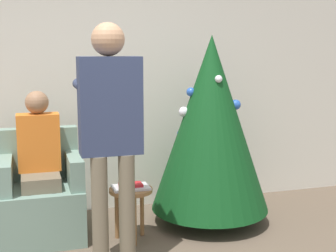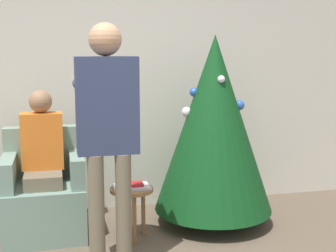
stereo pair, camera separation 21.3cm
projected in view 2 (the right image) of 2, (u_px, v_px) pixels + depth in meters
name	position (u px, v px, depth m)	size (l,w,h in m)	color
wall_back	(103.00, 78.00, 4.71)	(8.00, 0.06, 2.70)	beige
christmas_tree	(214.00, 124.00, 4.34)	(1.11, 1.11, 1.77)	brown
armchair	(44.00, 196.00, 4.17)	(0.70, 0.69, 0.94)	gray
person_seated	(43.00, 156.00, 4.09)	(0.36, 0.46, 1.29)	#6B604C
person_standing	(107.00, 122.00, 3.39)	(0.46, 0.57, 1.83)	#6B604C
side_stool	(132.00, 197.00, 4.04)	(0.37, 0.37, 0.46)	olive
laptop	(132.00, 187.00, 4.02)	(0.31, 0.22, 0.02)	silver
book	(131.00, 184.00, 4.02)	(0.20, 0.13, 0.02)	#B21E23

